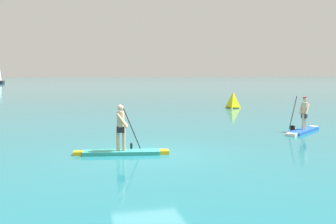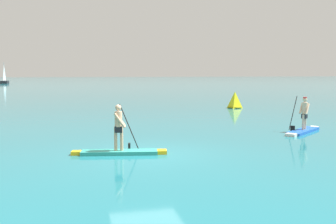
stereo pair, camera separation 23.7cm
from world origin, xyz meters
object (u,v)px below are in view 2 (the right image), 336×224
object	(u,v)px
paddleboarder_far_right	(303,126)
race_marker_buoy	(235,101)
paddleboarder_mid_center	(120,145)
sailboat_left_horizon	(5,81)

from	to	relation	value
paddleboarder_far_right	race_marker_buoy	world-z (taller)	paddleboarder_far_right
paddleboarder_mid_center	paddleboarder_far_right	world-z (taller)	paddleboarder_mid_center
paddleboarder_far_right	race_marker_buoy	distance (m)	12.59
paddleboarder_far_right	sailboat_left_horizon	distance (m)	93.75
paddleboarder_mid_center	sailboat_left_horizon	size ratio (longest dim) A/B	0.57
paddleboarder_mid_center	race_marker_buoy	size ratio (longest dim) A/B	2.52
paddleboarder_mid_center	sailboat_left_horizon	bearing A→B (deg)	111.31
paddleboarder_mid_center	paddleboarder_far_right	distance (m)	9.52
sailboat_left_horizon	paddleboarder_far_right	bearing A→B (deg)	-166.17
paddleboarder_mid_center	paddleboarder_far_right	size ratio (longest dim) A/B	1.14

